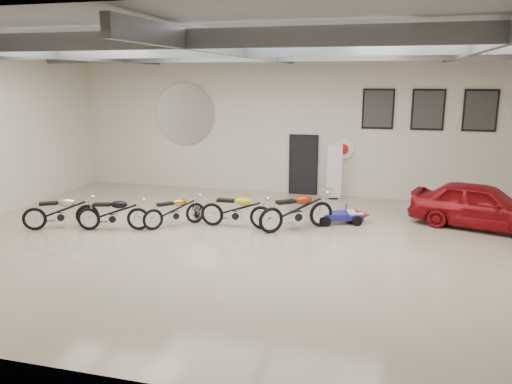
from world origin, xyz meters
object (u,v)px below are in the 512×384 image
(vintage_car, at_px, (481,205))
(motorcycle_gold, at_px, (174,210))
(banner_stand, at_px, (334,172))
(motorcycle_black, at_px, (113,212))
(motorcycle_yellow, at_px, (236,209))
(go_kart, at_px, (344,213))
(motorcycle_red, at_px, (297,210))
(motorcycle_silver, at_px, (61,211))

(vintage_car, bearing_deg, motorcycle_gold, 121.13)
(banner_stand, relative_size, motorcycle_black, 0.97)
(motorcycle_black, xyz_separation_m, motorcycle_gold, (1.49, 0.76, -0.03))
(motorcycle_gold, bearing_deg, motorcycle_yellow, -35.54)
(motorcycle_yellow, relative_size, go_kart, 1.27)
(motorcycle_black, distance_m, motorcycle_gold, 1.67)
(motorcycle_black, distance_m, vintage_car, 10.23)
(motorcycle_red, bearing_deg, motorcycle_black, 156.82)
(go_kart, bearing_deg, banner_stand, 82.56)
(banner_stand, relative_size, vintage_car, 0.50)
(motorcycle_gold, distance_m, motorcycle_yellow, 1.76)
(go_kart, relative_size, vintage_car, 0.43)
(go_kart, bearing_deg, motorcycle_gold, 179.55)
(motorcycle_black, bearing_deg, motorcycle_yellow, 3.95)
(motorcycle_yellow, bearing_deg, motorcycle_gold, -169.58)
(go_kart, distance_m, vintage_car, 3.79)
(banner_stand, xyz_separation_m, go_kart, (0.61, -2.90, -0.65))
(motorcycle_silver, distance_m, vintage_car, 11.73)
(motorcycle_red, height_order, go_kart, motorcycle_red)
(motorcycle_yellow, height_order, motorcycle_red, motorcycle_red)
(banner_stand, height_order, motorcycle_gold, banner_stand)
(motorcycle_black, bearing_deg, vintage_car, 0.99)
(banner_stand, xyz_separation_m, motorcycle_gold, (-3.99, -4.48, -0.46))
(motorcycle_silver, relative_size, vintage_car, 0.53)
(motorcycle_silver, relative_size, motorcycle_black, 1.02)
(banner_stand, bearing_deg, motorcycle_red, -108.21)
(motorcycle_black, relative_size, motorcycle_gold, 1.06)
(motorcycle_gold, bearing_deg, vintage_car, -33.10)
(motorcycle_yellow, bearing_deg, motorcycle_silver, -165.15)
(banner_stand, height_order, vintage_car, banner_stand)
(motorcycle_red, distance_m, vintage_car, 5.17)
(banner_stand, height_order, go_kart, banner_stand)
(motorcycle_gold, bearing_deg, motorcycle_red, -37.68)
(motorcycle_yellow, height_order, go_kart, motorcycle_yellow)
(go_kart, bearing_deg, motorcycle_black, -178.39)
(vintage_car, bearing_deg, motorcycle_yellow, 121.76)
(banner_stand, height_order, motorcycle_black, banner_stand)
(motorcycle_black, bearing_deg, go_kart, 5.81)
(vintage_car, bearing_deg, motorcycle_red, 124.18)
(motorcycle_yellow, bearing_deg, go_kart, 21.81)
(motorcycle_yellow, bearing_deg, motorcycle_black, -162.09)
(motorcycle_black, distance_m, motorcycle_red, 5.06)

